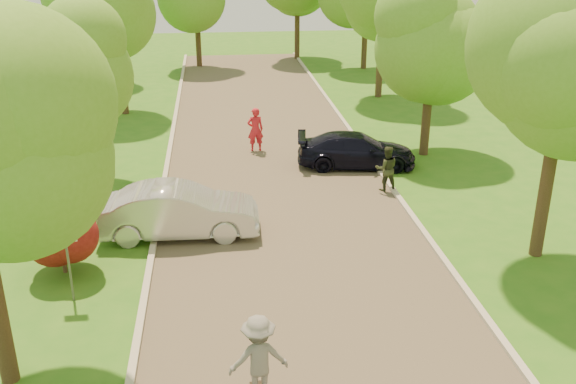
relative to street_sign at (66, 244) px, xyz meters
name	(u,v)px	position (x,y,z in m)	size (l,w,h in m)	color
road	(286,222)	(5.80, 4.00, -1.56)	(8.00, 60.00, 0.01)	#4C4438
curb_left	(157,227)	(1.75, 4.00, -1.50)	(0.18, 60.00, 0.12)	#B2AD9E
curb_right	(411,214)	(9.85, 4.00, -1.50)	(0.18, 60.00, 0.12)	#B2AD9E
street_sign	(66,244)	(0.00, 0.00, 0.00)	(0.55, 0.06, 2.17)	#59595E
red_shrub	(60,235)	(-0.50, 1.50, -0.47)	(1.70, 1.70, 1.95)	#382619
tree_l_midb	(71,58)	(-1.01, 8.00, 3.02)	(4.30, 4.20, 6.62)	#382619
tree_l_far	(119,1)	(-0.59, 18.00, 3.90)	(4.92, 4.80, 7.79)	#382619
tree_r_mida	(575,59)	(12.82, 1.00, 3.97)	(5.13, 5.00, 7.95)	#382619
tree_r_midb	(438,34)	(12.40, 10.00, 3.32)	(4.51, 4.40, 7.01)	#382619
silver_sedan	(179,211)	(2.50, 3.46, -0.78)	(1.66, 4.77, 1.57)	silver
dark_sedan	(356,150)	(9.10, 8.87, -0.90)	(1.86, 4.57, 1.33)	black
skateboarder	(259,358)	(4.32, -4.24, -0.55)	(1.15, 0.66, 1.79)	slate
person_striped	(255,130)	(5.34, 11.24, -0.64)	(0.67, 0.44, 1.85)	red
person_olive	(386,169)	(9.60, 6.26, -0.75)	(0.80, 0.62, 1.64)	#2D351F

